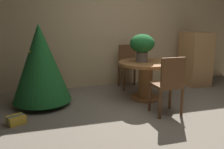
# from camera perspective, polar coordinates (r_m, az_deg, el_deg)

# --- Properties ---
(ground_plane) EXTENTS (6.60, 6.60, 0.00)m
(ground_plane) POSITION_cam_1_polar(r_m,az_deg,el_deg) (3.95, 10.68, -9.82)
(ground_plane) COLOR #756B5B
(back_wall_panel) EXTENTS (6.00, 0.10, 2.60)m
(back_wall_panel) POSITION_cam_1_polar(r_m,az_deg,el_deg) (5.69, 0.79, 10.70)
(back_wall_panel) COLOR tan
(back_wall_panel) RESTS_ON ground_plane
(round_dining_table) EXTENTS (1.00, 1.00, 0.71)m
(round_dining_table) POSITION_cam_1_polar(r_m,az_deg,el_deg) (4.71, 7.56, 0.14)
(round_dining_table) COLOR brown
(round_dining_table) RESTS_ON ground_plane
(flower_vase) EXTENTS (0.44, 0.44, 0.50)m
(flower_vase) POSITION_cam_1_polar(r_m,az_deg,el_deg) (4.60, 6.79, 6.65)
(flower_vase) COLOR #665B51
(flower_vase) RESTS_ON round_dining_table
(wooden_chair_near) EXTENTS (0.42, 0.40, 0.93)m
(wooden_chair_near) POSITION_cam_1_polar(r_m,az_deg,el_deg) (3.97, 12.61, -1.79)
(wooden_chair_near) COLOR brown
(wooden_chair_near) RESTS_ON ground_plane
(wooden_chair_far) EXTENTS (0.42, 0.38, 0.92)m
(wooden_chair_far) POSITION_cam_1_polar(r_m,az_deg,el_deg) (5.51, 3.75, 2.50)
(wooden_chair_far) COLOR brown
(wooden_chair_far) RESTS_ON ground_plane
(holiday_tree) EXTENTS (1.00, 1.00, 1.41)m
(holiday_tree) POSITION_cam_1_polar(r_m,az_deg,el_deg) (4.45, -15.79, 2.52)
(holiday_tree) COLOR brown
(holiday_tree) RESTS_ON ground_plane
(gift_box_gold) EXTENTS (0.30, 0.27, 0.12)m
(gift_box_gold) POSITION_cam_1_polar(r_m,az_deg,el_deg) (3.95, -20.75, -9.52)
(gift_box_gold) COLOR gold
(gift_box_gold) RESTS_ON ground_plane
(wooden_cabinet) EXTENTS (0.54, 0.63, 1.18)m
(wooden_cabinet) POSITION_cam_1_polar(r_m,az_deg,el_deg) (6.01, 18.23, 3.39)
(wooden_cabinet) COLOR #B27F4C
(wooden_cabinet) RESTS_ON ground_plane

